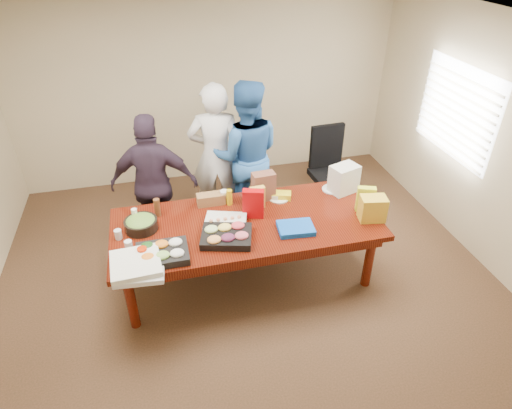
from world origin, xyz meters
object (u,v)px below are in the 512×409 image
object	(u,v)px
office_chair	(331,173)
person_right	(246,155)
salad_bowl	(141,225)
person_center	(216,156)
conference_table	(247,250)
sheet_cake	(225,223)

from	to	relation	value
office_chair	person_right	bearing A→B (deg)	176.01
salad_bowl	person_center	bearing A→B (deg)	48.08
person_right	salad_bowl	bearing A→B (deg)	47.06
office_chair	conference_table	bearing A→B (deg)	-145.32
person_center	office_chair	bearing A→B (deg)	-172.73
salad_bowl	conference_table	bearing A→B (deg)	-7.15
office_chair	person_right	xyz separation A→B (m)	(-1.17, 0.01, 0.40)
conference_table	salad_bowl	world-z (taller)	salad_bowl
person_center	salad_bowl	bearing A→B (deg)	59.02
conference_table	person_right	bearing A→B (deg)	77.53
office_chair	person_center	world-z (taller)	person_center
sheet_cake	salad_bowl	xyz separation A→B (m)	(-0.85, 0.15, 0.02)
sheet_cake	salad_bowl	distance (m)	0.86
person_center	salad_bowl	distance (m)	1.45
office_chair	salad_bowl	xyz separation A→B (m)	(-2.49, -0.98, 0.25)
conference_table	person_right	world-z (taller)	person_right
office_chair	sheet_cake	distance (m)	2.00
person_center	sheet_cake	distance (m)	1.24
office_chair	salad_bowl	world-z (taller)	office_chair
person_center	salad_bowl	xyz separation A→B (m)	(-0.96, -1.07, -0.14)
conference_table	person_center	bearing A→B (deg)	95.22
conference_table	office_chair	distance (m)	1.81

